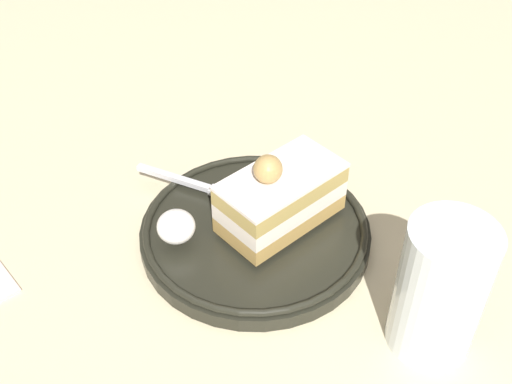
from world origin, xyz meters
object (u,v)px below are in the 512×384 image
at_px(cake_slice, 280,197).
at_px(drink_glass_near, 439,295).
at_px(dessert_plate, 256,227).
at_px(fork, 200,186).
at_px(whipped_cream_dollop, 176,227).

bearing_deg(cake_slice, drink_glass_near, 142.09).
relative_size(dessert_plate, fork, 1.65).
bearing_deg(fork, cake_slice, 157.15).
bearing_deg(dessert_plate, whipped_cream_dollop, 26.23).
bearing_deg(fork, whipped_cream_dollop, 84.35).
relative_size(dessert_plate, cake_slice, 1.72).
bearing_deg(whipped_cream_dollop, cake_slice, -158.04).
height_order(cake_slice, fork, cake_slice).
height_order(fork, drink_glass_near, drink_glass_near).
distance_m(cake_slice, fork, 0.08).
bearing_deg(whipped_cream_dollop, dessert_plate, -153.77).
relative_size(whipped_cream_dollop, drink_glass_near, 0.29).
bearing_deg(cake_slice, fork, -22.85).
xyz_separation_m(dessert_plate, cake_slice, (-0.02, -0.00, 0.03)).
bearing_deg(dessert_plate, cake_slice, -172.88).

